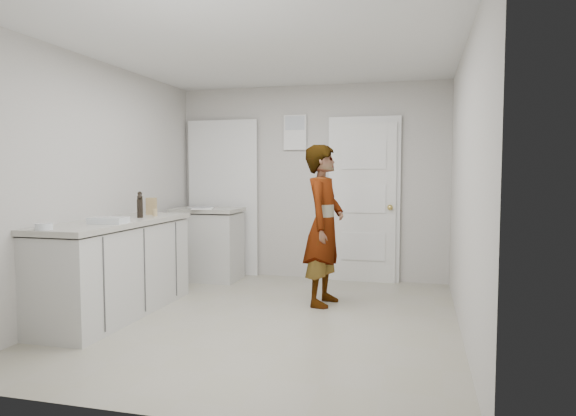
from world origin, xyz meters
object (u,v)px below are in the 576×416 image
(oil_cruet_b, at_px, (140,204))
(baking_dish, at_px, (109,221))
(cake_mix_box, at_px, (151,206))
(oil_cruet_a, at_px, (140,207))
(person, at_px, (324,225))
(spice_jar, at_px, (155,213))
(egg_bowl, at_px, (44,227))

(oil_cruet_b, distance_m, baking_dish, 0.79)
(cake_mix_box, bearing_deg, oil_cruet_a, -96.96)
(baking_dish, bearing_deg, person, 34.20)
(cake_mix_box, distance_m, oil_cruet_a, 0.38)
(person, xyz_separation_m, oil_cruet_b, (-1.89, -0.42, 0.21))
(oil_cruet_a, bearing_deg, cake_mix_box, 102.28)
(spice_jar, bearing_deg, baking_dish, -92.41)
(person, bearing_deg, oil_cruet_b, 109.70)
(baking_dish, bearing_deg, egg_bowl, -108.15)
(oil_cruet_a, height_order, baking_dish, oil_cruet_a)
(person, relative_size, oil_cruet_b, 6.45)
(cake_mix_box, bearing_deg, spice_jar, -70.37)
(spice_jar, relative_size, oil_cruet_b, 0.29)
(oil_cruet_b, bearing_deg, egg_bowl, -92.30)
(egg_bowl, bearing_deg, oil_cruet_a, 81.60)
(person, xyz_separation_m, spice_jar, (-1.72, -0.41, 0.13))
(oil_cruet_b, height_order, baking_dish, oil_cruet_b)
(oil_cruet_a, height_order, egg_bowl, oil_cruet_a)
(person, distance_m, egg_bowl, 2.64)
(cake_mix_box, distance_m, oil_cruet_b, 0.18)
(cake_mix_box, relative_size, baking_dish, 0.56)
(egg_bowl, bearing_deg, oil_cruet_b, 87.70)
(oil_cruet_a, xyz_separation_m, egg_bowl, (-0.17, -1.16, -0.09))
(spice_jar, bearing_deg, oil_cruet_b, -178.71)
(egg_bowl, bearing_deg, person, 42.47)
(spice_jar, xyz_separation_m, baking_dish, (-0.03, -0.77, -0.01))
(cake_mix_box, relative_size, oil_cruet_b, 0.71)
(spice_jar, relative_size, egg_bowl, 0.55)
(cake_mix_box, distance_m, egg_bowl, 1.54)
(person, xyz_separation_m, baking_dish, (-1.75, -1.19, 0.12))
(oil_cruet_a, bearing_deg, baking_dish, -87.82)
(oil_cruet_a, xyz_separation_m, oil_cruet_b, (-0.12, 0.20, 0.01))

